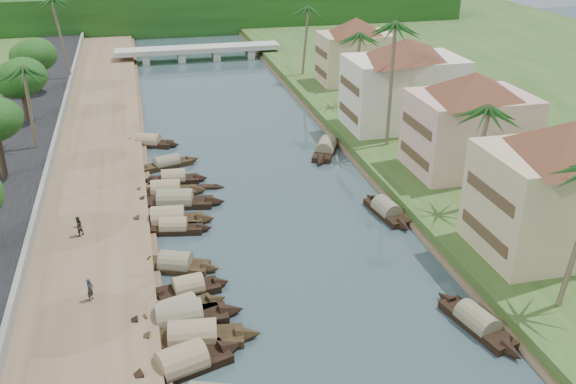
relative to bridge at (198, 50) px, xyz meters
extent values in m
plane|color=#31434A|center=(0.00, -72.00, -1.72)|extent=(220.00, 220.00, 0.00)
cube|color=brown|center=(-16.00, -52.00, -1.32)|extent=(10.00, 180.00, 0.80)
cube|color=#2A4B1E|center=(19.00, -52.00, -1.12)|extent=(16.00, 180.00, 1.20)
cube|color=slate|center=(-20.20, -52.00, -0.37)|extent=(0.40, 180.00, 1.10)
cube|color=#1A3C10|center=(0.00, 23.00, 2.28)|extent=(120.00, 4.00, 8.00)
cube|color=#1A3C10|center=(0.00, 28.00, 2.28)|extent=(120.00, 4.00, 8.00)
cube|color=#1A3C10|center=(0.00, 33.00, 2.28)|extent=(120.00, 4.00, 8.00)
cube|color=#ADADA2|center=(0.00, 0.00, 0.28)|extent=(28.00, 4.00, 0.80)
cube|color=#ADADA2|center=(-9.00, 0.00, -0.82)|extent=(1.20, 3.50, 1.80)
cube|color=#ADADA2|center=(-3.00, 0.00, -0.82)|extent=(1.20, 3.50, 1.80)
cube|color=#ADADA2|center=(3.00, 0.00, -0.82)|extent=(1.20, 3.50, 1.80)
cube|color=#ADADA2|center=(9.00, 0.00, -0.82)|extent=(1.20, 3.50, 1.80)
cube|color=#CCBA89|center=(19.00, -74.00, 3.48)|extent=(12.00, 8.00, 8.00)
pyramid|color=brown|center=(19.00, -74.00, 8.58)|extent=(14.85, 14.85, 2.20)
cube|color=#503A25|center=(12.95, -74.00, 1.48)|extent=(0.10, 6.40, 0.90)
cube|color=#503A25|center=(12.95, -74.00, 4.68)|extent=(0.10, 6.40, 0.90)
cube|color=beige|center=(20.00, -58.00, 3.23)|extent=(11.00, 8.00, 7.50)
pyramid|color=brown|center=(20.00, -58.00, 8.08)|extent=(14.11, 14.11, 2.20)
cube|color=#503A25|center=(14.45, -58.00, 1.35)|extent=(0.10, 6.40, 0.90)
cube|color=#503A25|center=(14.45, -58.00, 4.35)|extent=(0.10, 6.40, 0.90)
cube|color=silver|center=(19.00, -44.00, 3.48)|extent=(13.00, 8.00, 8.00)
pyramid|color=brown|center=(19.00, -44.00, 8.58)|extent=(15.59, 15.59, 2.20)
cube|color=#503A25|center=(12.45, -44.00, 1.48)|extent=(0.10, 6.40, 0.90)
cube|color=#503A25|center=(12.45, -44.00, 4.68)|extent=(0.10, 6.40, 0.90)
cube|color=#CCBA89|center=(20.00, -24.00, 2.98)|extent=(10.00, 7.00, 7.00)
pyramid|color=brown|center=(20.00, -24.00, 7.58)|extent=(12.62, 12.62, 2.20)
cube|color=#503A25|center=(14.95, -24.00, 1.23)|extent=(0.10, 5.60, 0.90)
cube|color=#503A25|center=(14.95, -24.00, 4.03)|extent=(0.10, 5.60, 0.90)
cube|color=black|center=(-9.88, -80.12, -1.52)|extent=(6.25, 3.80, 0.70)
cone|color=black|center=(-6.76, -79.12, -1.44)|extent=(2.22, 2.33, 2.08)
cylinder|color=#998261|center=(-9.88, -80.12, -1.14)|extent=(4.95, 3.45, 2.18)
cube|color=black|center=(-8.98, -77.70, -1.52)|extent=(6.56, 2.72, 0.70)
cone|color=black|center=(-5.47, -78.11, -1.44)|extent=(2.02, 1.99, 1.99)
cone|color=black|center=(-12.50, -77.28, -1.44)|extent=(2.02, 1.99, 1.99)
cylinder|color=#998261|center=(-8.98, -77.70, -1.14)|extent=(5.07, 2.62, 2.07)
cube|color=black|center=(-9.65, -75.41, -1.52)|extent=(6.43, 2.23, 0.70)
cone|color=black|center=(-6.12, -75.30, -1.44)|extent=(1.89, 1.89, 2.03)
cone|color=black|center=(-13.19, -75.52, -1.44)|extent=(1.89, 1.89, 2.03)
cylinder|color=gray|center=(-9.65, -75.41, -1.14)|extent=(4.93, 2.26, 2.11)
cube|color=black|center=(-9.69, -74.66, -1.52)|extent=(5.52, 3.26, 0.70)
cone|color=black|center=(-6.92, -73.78, -1.44)|extent=(1.93, 1.98, 1.76)
cone|color=black|center=(-12.46, -75.53, -1.44)|extent=(1.93, 1.98, 1.76)
cylinder|color=#998261|center=(-9.69, -74.66, -1.14)|extent=(4.36, 2.96, 1.84)
cube|color=black|center=(-8.72, -72.04, -1.52)|extent=(4.60, 2.32, 0.70)
cone|color=black|center=(-6.31, -71.68, -1.44)|extent=(1.51, 1.70, 1.67)
cone|color=black|center=(-11.14, -72.40, -1.44)|extent=(1.51, 1.70, 1.67)
cylinder|color=#998261|center=(-8.72, -72.04, -1.14)|extent=(3.58, 2.24, 1.76)
cube|color=black|center=(-9.33, -68.52, -1.52)|extent=(5.24, 3.49, 0.70)
cone|color=black|center=(-6.78, -69.55, -1.44)|extent=(1.94, 2.02, 1.75)
cone|color=black|center=(-11.87, -67.49, -1.44)|extent=(1.94, 2.02, 1.75)
cylinder|color=gray|center=(-9.33, -68.52, -1.14)|extent=(4.19, 3.12, 1.84)
cube|color=black|center=(-9.04, -62.45, -1.52)|extent=(4.96, 2.36, 0.70)
cone|color=black|center=(-6.44, -62.94, -1.44)|extent=(1.59, 1.58, 1.50)
cone|color=black|center=(-11.64, -61.96, -1.44)|extent=(1.59, 1.58, 1.50)
cylinder|color=#998261|center=(-9.04, -62.45, -1.14)|extent=(3.86, 2.21, 1.56)
cube|color=black|center=(-9.40, -60.97, -1.52)|extent=(6.02, 2.75, 0.70)
cone|color=black|center=(-6.18, -61.30, -1.44)|extent=(1.90, 2.12, 2.14)
cone|color=black|center=(-12.62, -60.64, -1.44)|extent=(1.90, 2.12, 2.14)
cylinder|color=#998261|center=(-9.40, -60.97, -1.14)|extent=(4.66, 2.70, 2.26)
cube|color=black|center=(-8.51, -57.32, -1.52)|extent=(6.97, 3.28, 0.70)
cone|color=black|center=(-4.85, -58.05, -1.44)|extent=(2.23, 2.14, 2.01)
cone|color=black|center=(-12.16, -56.58, -1.44)|extent=(2.23, 2.14, 2.01)
cylinder|color=gray|center=(-8.51, -57.32, -1.14)|extent=(5.43, 3.05, 2.08)
cube|color=black|center=(-9.19, -54.80, -1.52)|extent=(5.86, 2.40, 0.70)
cone|color=black|center=(-6.04, -55.10, -1.44)|extent=(1.80, 1.83, 1.87)
cone|color=black|center=(-12.35, -54.50, -1.44)|extent=(1.80, 1.83, 1.87)
cylinder|color=#998261|center=(-9.19, -54.80, -1.14)|extent=(4.53, 2.35, 1.95)
cube|color=black|center=(-8.25, -52.11, -1.52)|extent=(5.01, 2.05, 0.70)
cone|color=black|center=(-5.54, -52.31, -1.44)|extent=(1.53, 1.61, 1.67)
cone|color=black|center=(-10.96, -51.90, -1.44)|extent=(1.53, 1.61, 1.67)
cylinder|color=#998261|center=(-8.25, -52.11, -1.14)|extent=(3.86, 2.03, 1.75)
cube|color=black|center=(-8.64, -47.92, -1.52)|extent=(5.52, 3.01, 0.70)
cone|color=black|center=(-5.82, -47.03, -1.44)|extent=(1.83, 1.72, 1.50)
cone|color=black|center=(-11.46, -48.81, -1.44)|extent=(1.83, 1.72, 1.50)
cylinder|color=gray|center=(-8.64, -47.92, -1.14)|extent=(4.34, 2.69, 1.54)
cube|color=black|center=(-10.18, -40.90, -1.52)|extent=(5.48, 3.56, 0.70)
cone|color=black|center=(-7.49, -42.00, -1.44)|extent=(1.98, 1.99, 1.70)
cone|color=black|center=(-12.87, -39.80, -1.44)|extent=(1.98, 1.99, 1.70)
cylinder|color=#998261|center=(-10.18, -40.90, -1.14)|extent=(4.37, 3.15, 1.77)
cube|color=black|center=(9.22, -80.49, -1.52)|extent=(2.92, 6.14, 0.70)
cone|color=black|center=(8.51, -77.28, -1.44)|extent=(1.84, 1.96, 1.70)
cone|color=black|center=(9.93, -83.70, -1.44)|extent=(1.84, 1.96, 1.70)
cylinder|color=gray|center=(9.22, -80.49, -1.14)|extent=(2.68, 4.79, 1.75)
cube|color=black|center=(9.57, -63.65, -1.52)|extent=(2.50, 5.73, 0.70)
cone|color=black|center=(9.15, -60.61, -1.44)|extent=(1.79, 1.79, 1.76)
cone|color=black|center=(9.99, -66.70, -1.44)|extent=(1.79, 1.79, 1.76)
cylinder|color=gray|center=(9.57, -63.65, -1.14)|extent=(2.39, 4.44, 1.83)
cube|color=black|center=(8.76, -47.54, -1.52)|extent=(4.71, 6.96, 0.70)
cone|color=black|center=(10.41, -44.14, -1.44)|extent=(2.41, 2.50, 1.97)
cone|color=black|center=(7.11, -50.93, -1.44)|extent=(2.41, 2.50, 1.97)
cylinder|color=gray|center=(8.76, -47.54, -1.14)|extent=(4.08, 5.55, 2.02)
cube|color=black|center=(-10.21, -76.17, -1.62)|extent=(3.91, 1.45, 0.35)
cone|color=black|center=(-8.09, -75.83, -1.62)|extent=(1.08, 0.99, 0.85)
cone|color=black|center=(-12.33, -76.52, -1.62)|extent=(1.08, 0.99, 0.85)
cube|color=black|center=(-6.10, -53.97, -1.62)|extent=(3.94, 1.49, 0.35)
cone|color=black|center=(-3.97, -54.38, -1.62)|extent=(1.09, 0.94, 0.77)
cone|color=black|center=(-8.24, -53.56, -1.62)|extent=(1.09, 0.94, 0.77)
cylinder|color=brown|center=(15.00, -80.93, 4.54)|extent=(1.47, 0.36, 10.11)
cylinder|color=brown|center=(16.00, -66.23, 4.03)|extent=(1.48, 0.36, 9.07)
sphere|color=#1B4B19|center=(16.00, -66.23, 8.39)|extent=(3.20, 3.20, 3.20)
cylinder|color=brown|center=(15.00, -49.80, 6.06)|extent=(0.43, 0.36, 13.17)
sphere|color=#1B4B19|center=(15.00, -49.80, 12.38)|extent=(3.20, 3.20, 3.20)
cylinder|color=brown|center=(16.00, -34.85, 4.07)|extent=(1.48, 0.36, 9.15)
sphere|color=#1B4B19|center=(16.00, -34.85, 8.47)|extent=(3.20, 3.20, 3.20)
cylinder|color=brown|center=(-22.00, -42.36, 4.00)|extent=(0.45, 0.36, 8.64)
sphere|color=#1B4B19|center=(-22.00, -42.36, 8.14)|extent=(3.20, 3.20, 3.20)
cylinder|color=brown|center=(14.00, -18.02, 4.47)|extent=(1.26, 0.36, 9.97)
sphere|color=#1B4B19|center=(14.00, -18.02, 9.26)|extent=(3.20, 3.20, 3.20)
cylinder|color=brown|center=(-20.50, -12.82, 5.46)|extent=(1.55, 0.36, 11.55)
cylinder|color=#463628|center=(-24.00, -49.96, 1.57)|extent=(0.60, 0.60, 3.88)
cylinder|color=#463628|center=(-24.00, -32.46, 1.42)|extent=(0.60, 0.60, 3.57)
ellipsoid|color=#1A3C10|center=(-24.00, -32.46, 4.84)|extent=(5.32, 5.32, 4.37)
cylinder|color=#463628|center=(-24.00, -19.68, 1.34)|extent=(0.60, 0.60, 3.40)
ellipsoid|color=#1A3C10|center=(-24.00, -19.68, 4.59)|extent=(5.40, 5.40, 4.44)
cylinder|color=#463628|center=(24.00, -42.49, 1.32)|extent=(0.60, 0.60, 3.78)
ellipsoid|color=#1A3C10|center=(24.00, -42.49, 4.94)|extent=(4.01, 4.01, 3.30)
imported|color=#25272D|center=(-15.30, -72.47, -0.10)|extent=(0.62, 0.71, 1.64)
imported|color=#2F2E21|center=(-16.59, -62.79, -0.08)|extent=(1.04, 1.02, 1.69)
camera|label=1|loc=(-10.86, -111.10, 23.94)|focal=40.00mm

